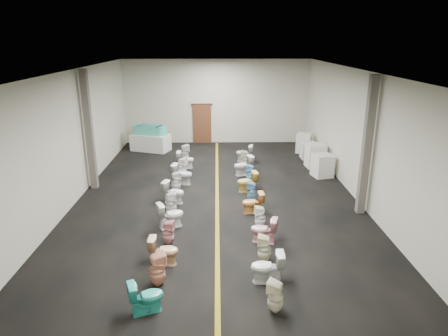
{
  "coord_description": "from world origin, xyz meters",
  "views": [
    {
      "loc": [
        0.0,
        -13.61,
        5.52
      ],
      "look_at": [
        0.27,
        1.0,
        0.76
      ],
      "focal_mm": 32.0,
      "sensor_mm": 36.0,
      "label": 1
    }
  ],
  "objects_px": {
    "appliance_crate_d": "(304,143)",
    "toilet_right_1": "(267,267)",
    "toilet_right_2": "(264,249)",
    "toilet_left_6": "(174,192)",
    "appliance_crate_b": "(315,156)",
    "toilet_left_9": "(182,167)",
    "toilet_left_3": "(168,233)",
    "toilet_right_9": "(244,166)",
    "toilet_left_11": "(185,153)",
    "toilet_right_4": "(260,217)",
    "toilet_right_6": "(252,192)",
    "toilet_right_8": "(250,174)",
    "appliance_crate_a": "(322,166)",
    "toilet_left_2": "(164,251)",
    "toilet_right_7": "(247,182)",
    "toilet_left_7": "(176,182)",
    "bathtub": "(150,130)",
    "display_table": "(151,142)",
    "toilet_right_11": "(244,153)",
    "toilet_left_1": "(157,269)",
    "toilet_right_0": "(276,297)",
    "toilet_left_8": "(182,174)",
    "toilet_right_3": "(264,230)",
    "toilet_right_10": "(245,159)",
    "toilet_left_4": "(170,215)",
    "toilet_left_0": "(146,297)",
    "toilet_right_5": "(253,203)",
    "toilet_left_10": "(185,160)",
    "toilet_left_5": "(171,203)",
    "appliance_crate_c": "(308,150)"
  },
  "relations": [
    {
      "from": "appliance_crate_d",
      "to": "toilet_right_1",
      "type": "relative_size",
      "value": 1.24
    },
    {
      "from": "toilet_right_2",
      "to": "toilet_left_6",
      "type": "bearing_deg",
      "value": -135.51
    },
    {
      "from": "appliance_crate_b",
      "to": "toilet_left_9",
      "type": "height_order",
      "value": "appliance_crate_b"
    },
    {
      "from": "toilet_left_3",
      "to": "toilet_right_9",
      "type": "height_order",
      "value": "toilet_right_9"
    },
    {
      "from": "toilet_left_11",
      "to": "toilet_right_4",
      "type": "height_order",
      "value": "toilet_left_11"
    },
    {
      "from": "toilet_left_9",
      "to": "toilet_left_11",
      "type": "bearing_deg",
      "value": 25.37
    },
    {
      "from": "toilet_right_6",
      "to": "toilet_right_8",
      "type": "height_order",
      "value": "toilet_right_8"
    },
    {
      "from": "appliance_crate_a",
      "to": "toilet_right_6",
      "type": "height_order",
      "value": "appliance_crate_a"
    },
    {
      "from": "toilet_left_2",
      "to": "toilet_right_7",
      "type": "height_order",
      "value": "toilet_right_7"
    },
    {
      "from": "toilet_left_2",
      "to": "toilet_left_7",
      "type": "distance_m",
      "value": 5.08
    },
    {
      "from": "bathtub",
      "to": "toilet_right_1",
      "type": "bearing_deg",
      "value": -50.86
    },
    {
      "from": "display_table",
      "to": "toilet_right_11",
      "type": "relative_size",
      "value": 2.41
    },
    {
      "from": "toilet_left_1",
      "to": "toilet_left_3",
      "type": "relative_size",
      "value": 1.15
    },
    {
      "from": "toilet_left_9",
      "to": "toilet_right_7",
      "type": "xyz_separation_m",
      "value": [
        2.59,
        -1.85,
        -0.01
      ]
    },
    {
      "from": "toilet_left_2",
      "to": "toilet_right_0",
      "type": "height_order",
      "value": "toilet_left_2"
    },
    {
      "from": "toilet_left_8",
      "to": "toilet_right_3",
      "type": "height_order",
      "value": "toilet_left_8"
    },
    {
      "from": "toilet_left_6",
      "to": "toilet_right_10",
      "type": "xyz_separation_m",
      "value": [
        2.78,
        3.98,
        0.0
      ]
    },
    {
      "from": "bathtub",
      "to": "toilet_left_1",
      "type": "relative_size",
      "value": 2.16
    },
    {
      "from": "toilet_left_4",
      "to": "toilet_right_9",
      "type": "relative_size",
      "value": 0.98
    },
    {
      "from": "toilet_right_10",
      "to": "toilet_left_0",
      "type": "bearing_deg",
      "value": -2.14
    },
    {
      "from": "toilet_left_7",
      "to": "toilet_right_2",
      "type": "relative_size",
      "value": 1.04
    },
    {
      "from": "toilet_right_2",
      "to": "toilet_right_9",
      "type": "relative_size",
      "value": 0.91
    },
    {
      "from": "toilet_left_6",
      "to": "toilet_right_11",
      "type": "xyz_separation_m",
      "value": [
        2.82,
        4.91,
        0.01
      ]
    },
    {
      "from": "appliance_crate_a",
      "to": "toilet_right_8",
      "type": "distance_m",
      "value": 3.15
    },
    {
      "from": "toilet_left_9",
      "to": "toilet_right_8",
      "type": "xyz_separation_m",
      "value": [
        2.79,
        -0.88,
        -0.02
      ]
    },
    {
      "from": "toilet_left_9",
      "to": "toilet_right_10",
      "type": "bearing_deg",
      "value": -43.64
    },
    {
      "from": "toilet_right_5",
      "to": "toilet_left_2",
      "type": "bearing_deg",
      "value": -45.79
    },
    {
      "from": "appliance_crate_a",
      "to": "toilet_left_11",
      "type": "bearing_deg",
      "value": 159.93
    },
    {
      "from": "display_table",
      "to": "appliance_crate_b",
      "type": "bearing_deg",
      "value": -20.69
    },
    {
      "from": "appliance_crate_d",
      "to": "toilet_right_3",
      "type": "bearing_deg",
      "value": -108.26
    },
    {
      "from": "toilet_left_7",
      "to": "toilet_right_4",
      "type": "relative_size",
      "value": 1.11
    },
    {
      "from": "toilet_right_2",
      "to": "toilet_right_7",
      "type": "xyz_separation_m",
      "value": [
        -0.07,
        5.0,
        0.01
      ]
    },
    {
      "from": "display_table",
      "to": "appliance_crate_d",
      "type": "distance_m",
      "value": 7.83
    },
    {
      "from": "toilet_left_11",
      "to": "toilet_right_5",
      "type": "bearing_deg",
      "value": -177.37
    },
    {
      "from": "toilet_left_1",
      "to": "toilet_left_2",
      "type": "height_order",
      "value": "toilet_left_1"
    },
    {
      "from": "toilet_left_0",
      "to": "toilet_right_5",
      "type": "xyz_separation_m",
      "value": [
        2.68,
        4.98,
        -0.01
      ]
    },
    {
      "from": "toilet_left_1",
      "to": "toilet_right_2",
      "type": "distance_m",
      "value": 2.79
    },
    {
      "from": "toilet_left_9",
      "to": "toilet_right_6",
      "type": "relative_size",
      "value": 1.07
    },
    {
      "from": "toilet_left_0",
      "to": "toilet_left_8",
      "type": "height_order",
      "value": "toilet_left_8"
    },
    {
      "from": "toilet_left_10",
      "to": "toilet_right_4",
      "type": "relative_size",
      "value": 1.08
    },
    {
      "from": "toilet_left_5",
      "to": "toilet_right_5",
      "type": "xyz_separation_m",
      "value": [
        2.69,
        0.09,
        -0.03
      ]
    },
    {
      "from": "toilet_left_6",
      "to": "toilet_right_7",
      "type": "relative_size",
      "value": 1.0
    },
    {
      "from": "toilet_right_3",
      "to": "toilet_right_7",
      "type": "bearing_deg",
      "value": -161.77
    },
    {
      "from": "toilet_left_10",
      "to": "toilet_right_5",
      "type": "bearing_deg",
      "value": -149.99
    },
    {
      "from": "appliance_crate_d",
      "to": "toilet_right_6",
      "type": "relative_size",
      "value": 1.34
    },
    {
      "from": "toilet_right_7",
      "to": "toilet_right_9",
      "type": "relative_size",
      "value": 0.93
    },
    {
      "from": "toilet_left_11",
      "to": "toilet_right_4",
      "type": "relative_size",
      "value": 1.18
    },
    {
      "from": "toilet_right_3",
      "to": "toilet_right_11",
      "type": "bearing_deg",
      "value": -164.17
    },
    {
      "from": "appliance_crate_c",
      "to": "toilet_left_1",
      "type": "bearing_deg",
      "value": -119.34
    },
    {
      "from": "toilet_right_1",
      "to": "toilet_right_8",
      "type": "xyz_separation_m",
      "value": [
        0.16,
        6.89,
        -0.02
      ]
    }
  ]
}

